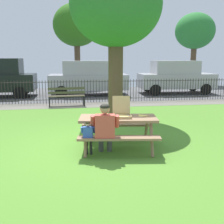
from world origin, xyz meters
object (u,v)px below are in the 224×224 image
at_px(picnic_table_foreground, 118,124).
at_px(child_at_table, 88,135).
at_px(parked_car_left, 88,77).
at_px(parked_car_center, 176,77).
at_px(far_tree_midleft, 77,26).
at_px(far_tree_center, 195,32).
at_px(park_bench_center, 67,97).
at_px(pizza_slice_on_table, 144,116).
at_px(tree_midground_left, 116,7).
at_px(adult_at_table, 105,127).
at_px(pizza_box_open, 122,113).

distance_m(picnic_table_foreground, child_at_table, 0.86).
xyz_separation_m(picnic_table_foreground, parked_car_left, (-0.19, 9.30, 0.41)).
relative_size(picnic_table_foreground, parked_car_center, 0.44).
distance_m(far_tree_midleft, far_tree_center, 9.17).
relative_size(picnic_table_foreground, park_bench_center, 1.21).
bearing_deg(pizza_slice_on_table, parked_car_left, 95.02).
bearing_deg(tree_midground_left, far_tree_midleft, 95.60).
relative_size(park_bench_center, parked_car_left, 0.37).
relative_size(adult_at_table, far_tree_center, 0.22).
xyz_separation_m(parked_car_left, far_tree_midleft, (-0.48, 5.22, 3.40)).
bearing_deg(parked_car_left, park_bench_center, -108.58).
height_order(park_bench_center, tree_midground_left, tree_midground_left).
bearing_deg(parked_car_center, pizza_box_open, -118.09).
bearing_deg(far_tree_center, parked_car_left, -149.03).
height_order(picnic_table_foreground, far_tree_midleft, far_tree_midleft).
xyz_separation_m(child_at_table, parked_car_center, (5.77, 9.75, 0.51)).
xyz_separation_m(tree_midground_left, far_tree_center, (8.06, 11.31, 0.30)).
height_order(pizza_slice_on_table, parked_car_left, parked_car_left).
bearing_deg(parked_car_left, adult_at_table, -91.05).
distance_m(pizza_box_open, pizza_slice_on_table, 0.54).
distance_m(picnic_table_foreground, pizza_box_open, 0.28).
xyz_separation_m(park_bench_center, parked_car_center, (6.37, 3.40, 0.59)).
bearing_deg(child_at_table, pizza_slice_on_table, 19.96).
height_order(parked_car_left, far_tree_center, far_tree_center).
xyz_separation_m(pizza_box_open, child_at_table, (-0.82, -0.47, -0.36)).
relative_size(pizza_slice_on_table, tree_midground_left, 0.06).
height_order(tree_midground_left, far_tree_midleft, far_tree_midleft).
relative_size(child_at_table, parked_car_center, 0.18).
xyz_separation_m(far_tree_midleft, far_tree_center, (9.17, -0.00, -0.31)).
distance_m(picnic_table_foreground, parked_car_left, 9.31).
bearing_deg(far_tree_midleft, picnic_table_foreground, -87.39).
bearing_deg(picnic_table_foreground, park_bench_center, 102.67).
distance_m(adult_at_table, park_bench_center, 6.44).
bearing_deg(pizza_box_open, child_at_table, -150.20).
bearing_deg(far_tree_midleft, tree_midground_left, -84.40).
xyz_separation_m(pizza_slice_on_table, tree_midground_left, (-0.18, 3.16, 3.01)).
relative_size(picnic_table_foreground, adult_at_table, 1.66).
height_order(pizza_box_open, child_at_table, pizza_box_open).
bearing_deg(tree_midground_left, parked_car_left, 95.92).
relative_size(pizza_box_open, far_tree_center, 0.09).
relative_size(picnic_table_foreground, pizza_slice_on_table, 6.35).
distance_m(picnic_table_foreground, far_tree_midleft, 15.02).
distance_m(picnic_table_foreground, far_tree_center, 17.18).
relative_size(adult_at_table, tree_midground_left, 0.23).
xyz_separation_m(child_at_table, parked_car_left, (0.55, 9.75, 0.51)).
bearing_deg(adult_at_table, parked_car_left, 88.95).
relative_size(pizza_slice_on_table, parked_car_center, 0.07).
xyz_separation_m(child_at_table, far_tree_center, (9.24, 14.96, 3.59)).
relative_size(pizza_box_open, park_bench_center, 0.31).
xyz_separation_m(pizza_slice_on_table, far_tree_center, (7.88, 14.47, 3.31)).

